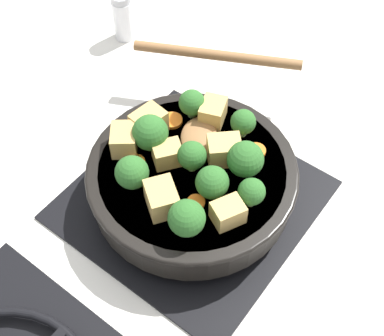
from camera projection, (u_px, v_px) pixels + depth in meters
ground_plane at (192, 201)px, 0.75m from camera, size 2.40×2.40×0.00m
front_burner_grate at (192, 196)px, 0.75m from camera, size 0.31×0.31×0.03m
skillet_pan at (192, 180)px, 0.71m from camera, size 0.36×0.39×0.05m
wooden_spoon at (210, 86)px, 0.78m from camera, size 0.24×0.25×0.02m
tofu_cube_center_large at (162, 198)px, 0.64m from camera, size 0.06×0.05×0.04m
tofu_cube_near_handle at (228, 213)px, 0.64m from camera, size 0.04×0.05×0.03m
tofu_cube_east_chunk at (167, 154)px, 0.69m from camera, size 0.05×0.05×0.03m
tofu_cube_west_chunk at (213, 112)px, 0.73m from camera, size 0.04×0.05×0.03m
tofu_cube_back_piece at (149, 123)px, 0.72m from camera, size 0.04×0.05×0.03m
tofu_cube_front_piece at (224, 150)px, 0.69m from camera, size 0.05×0.05×0.03m
tofu_cube_mid_small at (124, 140)px, 0.70m from camera, size 0.05×0.05×0.03m
broccoli_floret_near_spoon at (187, 218)px, 0.61m from camera, size 0.04×0.04×0.05m
broccoli_floret_center_top at (190, 155)px, 0.67m from camera, size 0.04×0.04×0.04m
broccoli_floret_east_rim at (132, 173)px, 0.66m from camera, size 0.04×0.04×0.05m
broccoli_floret_west_rim at (212, 183)px, 0.65m from camera, size 0.04×0.04×0.05m
broccoli_floret_north_edge at (252, 192)px, 0.64m from camera, size 0.03×0.03×0.04m
broccoli_floret_south_cluster at (245, 159)px, 0.67m from camera, size 0.05×0.05×0.05m
broccoli_floret_mid_floret at (192, 103)px, 0.73m from camera, size 0.04×0.04×0.04m
broccoli_floret_small_inner at (243, 122)px, 0.71m from camera, size 0.03×0.03×0.04m
broccoli_floret_tall_stem at (150, 133)px, 0.69m from camera, size 0.05×0.05×0.05m
carrot_slice_orange_thin at (256, 151)px, 0.71m from camera, size 0.03×0.03×0.01m
carrot_slice_near_center at (196, 202)px, 0.66m from camera, size 0.02×0.02×0.01m
carrot_slice_edge_slice at (136, 162)px, 0.70m from camera, size 0.02×0.02×0.01m
carrot_slice_under_broccoli at (172, 121)px, 0.74m from camera, size 0.03×0.03×0.01m
salt_shaker at (123, 17)px, 0.94m from camera, size 0.04×0.04×0.09m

